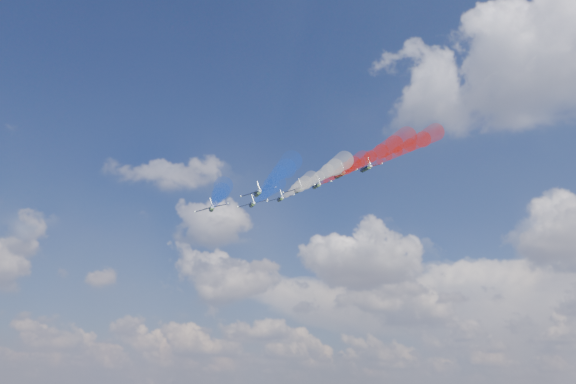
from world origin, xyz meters
The scene contains 16 objects.
jet_lead centered at (10.46, 2.25, 146.71)m, with size 8.82×11.02×2.94m, color black, non-canonical shape.
trail_lead centered at (29.22, -15.40, 141.24)m, with size 3.67×42.92×3.67m, color white, non-canonical shape.
jet_inner_left centered at (14.72, -15.71, 139.65)m, with size 8.82×11.02×2.94m, color black, non-canonical shape.
trail_inner_left centered at (33.47, -33.36, 134.18)m, with size 3.67×42.92×3.67m, color blue, non-canonical shape.
jet_inner_right centered at (26.19, -1.15, 146.72)m, with size 8.82×11.02×2.94m, color black, non-canonical shape.
trail_inner_right centered at (44.94, -18.80, 141.25)m, with size 3.67×42.92×3.67m, color red, non-canonical shape.
jet_outer_left centered at (15.24, -32.00, 134.33)m, with size 8.82×11.02×2.94m, color black, non-canonical shape.
trail_outer_left centered at (34.00, -49.64, 128.86)m, with size 3.67×42.92×3.67m, color blue, non-canonical shape.
jet_center_third centered at (31.61, -17.28, 139.97)m, with size 8.82×11.02×2.94m, color black, non-canonical shape.
trail_center_third centered at (50.36, -34.93, 134.51)m, with size 3.67×42.92×3.67m, color white, non-canonical shape.
jet_outer_right centered at (44.21, -4.20, 146.89)m, with size 8.82×11.02×2.94m, color black, non-canonical shape.
trail_outer_right centered at (62.97, -21.84, 141.43)m, with size 3.67×42.92×3.67m, color red, non-canonical shape.
jet_rear_left centered at (31.80, -33.74, 134.63)m, with size 8.82×11.02×2.94m, color black, non-canonical shape.
trail_rear_left centered at (50.56, -51.39, 129.16)m, with size 3.67×42.92×3.67m, color blue, non-canonical shape.
jet_rear_right centered at (45.15, -18.72, 140.66)m, with size 8.82×11.02×2.94m, color black, non-canonical shape.
trail_rear_right centered at (63.90, -36.37, 135.19)m, with size 3.67×42.92×3.67m, color red, non-canonical shape.
Camera 1 is at (123.18, -142.28, 87.11)m, focal length 39.70 mm.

